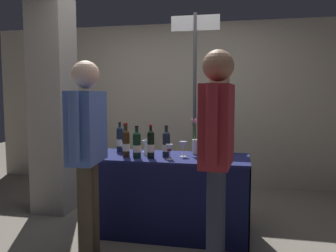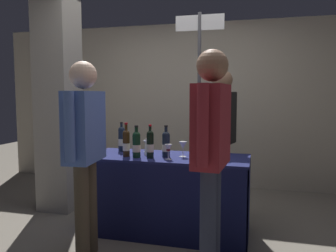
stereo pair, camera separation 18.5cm
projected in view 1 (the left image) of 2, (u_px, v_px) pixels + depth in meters
ground_plane at (168, 232)px, 3.43m from camera, size 12.00×12.00×0.00m
back_partition at (193, 105)px, 5.18m from camera, size 6.53×0.12×2.45m
concrete_pillar at (52, 74)px, 3.94m from camera, size 0.42×0.42×3.27m
tasting_table at (168, 181)px, 3.38m from camera, size 1.59×0.65×0.78m
featured_wine_bottle at (166, 144)px, 3.30m from camera, size 0.08×0.08×0.31m
display_bottle_0 at (126, 143)px, 3.30m from camera, size 0.07×0.07×0.34m
display_bottle_1 at (125, 141)px, 3.49m from camera, size 0.07×0.07×0.31m
display_bottle_2 at (137, 144)px, 3.25m from camera, size 0.08×0.08×0.31m
display_bottle_3 at (151, 144)px, 3.22m from camera, size 0.07×0.07×0.33m
display_bottle_4 at (120, 139)px, 3.60m from camera, size 0.07×0.07×0.32m
wine_glass_near_vendor at (146, 144)px, 3.59m from camera, size 0.08×0.08×0.12m
wine_glass_mid at (169, 148)px, 3.17m from camera, size 0.07×0.07×0.14m
wine_glass_near_taster at (183, 146)px, 3.32m from camera, size 0.08×0.08×0.15m
flower_vase at (196, 143)px, 3.47m from camera, size 0.10×0.09×0.37m
brochure_stand at (148, 148)px, 3.34m from camera, size 0.12×0.15×0.16m
vendor_presenter at (219, 128)px, 3.84m from camera, size 0.31×0.61×1.67m
taster_foreground_right at (217, 140)px, 2.54m from camera, size 0.25×0.65×1.72m
taster_foreground_left at (87, 141)px, 2.79m from camera, size 0.25×0.62×1.67m
booth_signpost at (195, 86)px, 4.25m from camera, size 0.60×0.04×2.40m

